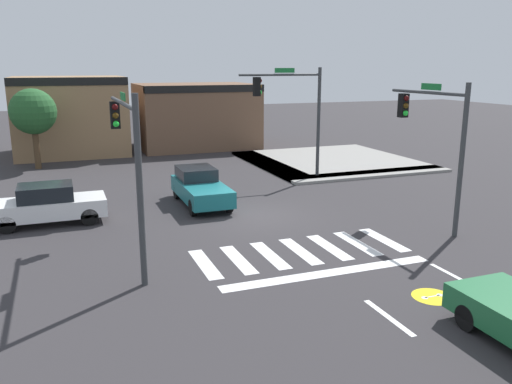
# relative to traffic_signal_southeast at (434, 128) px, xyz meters

# --- Properties ---
(ground_plane) EXTENTS (120.00, 120.00, 0.00)m
(ground_plane) POSITION_rel_traffic_signal_southeast_xyz_m (-5.87, 3.50, -3.74)
(ground_plane) COLOR #302D30
(crosswalk_near) EXTENTS (7.00, 2.61, 0.01)m
(crosswalk_near) POSITION_rel_traffic_signal_southeast_xyz_m (-5.87, -1.00, -3.73)
(crosswalk_near) COLOR silver
(crosswalk_near) RESTS_ON ground_plane
(bike_detector_marking) EXTENTS (1.09, 1.09, 0.01)m
(bike_detector_marking) POSITION_rel_traffic_signal_southeast_xyz_m (-4.09, -5.42, -3.73)
(bike_detector_marking) COLOR yellow
(bike_detector_marking) RESTS_ON ground_plane
(curb_corner_northeast) EXTENTS (10.00, 10.60, 0.15)m
(curb_corner_northeast) POSITION_rel_traffic_signal_southeast_xyz_m (2.62, 12.92, -3.66)
(curb_corner_northeast) COLOR gray
(curb_corner_northeast) RESTS_ON ground_plane
(storefront_row) EXTENTS (16.81, 6.67, 5.28)m
(storefront_row) POSITION_rel_traffic_signal_southeast_xyz_m (-7.69, 22.78, -1.23)
(storefront_row) COLOR #93704C
(storefront_row) RESTS_ON ground_plane
(traffic_signal_southeast) EXTENTS (0.32, 4.31, 5.44)m
(traffic_signal_southeast) POSITION_rel_traffic_signal_southeast_xyz_m (0.00, 0.00, 0.00)
(traffic_signal_southeast) COLOR #383A3D
(traffic_signal_southeast) RESTS_ON ground_plane
(traffic_signal_northeast) EXTENTS (4.59, 0.32, 5.92)m
(traffic_signal_northeast) POSITION_rel_traffic_signal_southeast_xyz_m (-1.52, 9.26, 0.36)
(traffic_signal_northeast) COLOR #383A3D
(traffic_signal_northeast) RESTS_ON ground_plane
(traffic_signal_southwest) EXTENTS (0.32, 5.91, 5.30)m
(traffic_signal_southwest) POSITION_rel_traffic_signal_southeast_xyz_m (-11.13, 0.50, -0.03)
(traffic_signal_southwest) COLOR #383A3D
(traffic_signal_southwest) RESTS_ON ground_plane
(car_teal) EXTENTS (1.77, 4.46, 1.54)m
(car_teal) POSITION_rel_traffic_signal_southeast_xyz_m (-7.40, 6.08, -2.97)
(car_teal) COLOR #196B70
(car_teal) RESTS_ON ground_plane
(car_white) EXTENTS (4.28, 1.76, 1.56)m
(car_white) POSITION_rel_traffic_signal_southeast_xyz_m (-13.68, 5.28, -2.96)
(car_white) COLOR white
(car_white) RESTS_ON ground_plane
(roadside_tree) EXTENTS (2.67, 2.67, 4.73)m
(roadside_tree) POSITION_rel_traffic_signal_southeast_xyz_m (-14.37, 17.50, -0.38)
(roadside_tree) COLOR #4C3823
(roadside_tree) RESTS_ON ground_plane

